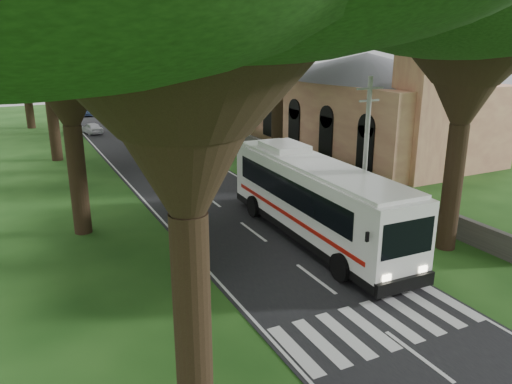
% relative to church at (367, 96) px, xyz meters
% --- Properties ---
extents(ground, '(140.00, 140.00, 0.00)m').
position_rel_church_xyz_m(ground, '(-17.86, -21.55, -4.91)').
color(ground, '#183E11').
rests_on(ground, ground).
extents(road, '(8.00, 120.00, 0.04)m').
position_rel_church_xyz_m(road, '(-17.86, 3.45, -4.90)').
color(road, black).
rests_on(road, ground).
extents(crosswalk, '(8.00, 3.00, 0.01)m').
position_rel_church_xyz_m(crosswalk, '(-17.86, -23.55, -4.91)').
color(crosswalk, silver).
rests_on(crosswalk, ground).
extents(property_wall, '(0.35, 50.00, 1.20)m').
position_rel_church_xyz_m(property_wall, '(-8.86, 2.45, -4.31)').
color(property_wall, '#383533').
rests_on(property_wall, ground).
extents(church, '(14.00, 24.00, 11.60)m').
position_rel_church_xyz_m(church, '(0.00, 0.00, 0.00)').
color(church, '#BD705C').
rests_on(church, ground).
extents(pole_near, '(1.60, 0.24, 8.00)m').
position_rel_church_xyz_m(pole_near, '(-12.36, -15.55, -0.73)').
color(pole_near, gray).
rests_on(pole_near, ground).
extents(pole_mid, '(1.60, 0.24, 8.00)m').
position_rel_church_xyz_m(pole_mid, '(-12.36, 4.45, -0.73)').
color(pole_mid, gray).
rests_on(pole_mid, ground).
extents(pole_far, '(1.60, 0.24, 8.00)m').
position_rel_church_xyz_m(pole_far, '(-12.36, 24.45, -0.73)').
color(pole_far, gray).
rests_on(pole_far, ground).
extents(tree_l_mida, '(15.29, 15.29, 14.82)m').
position_rel_church_xyz_m(tree_l_mida, '(-25.86, -9.55, 6.57)').
color(tree_l_mida, black).
rests_on(tree_l_mida, ground).
extents(tree_l_midb, '(13.67, 13.67, 15.67)m').
position_rel_church_xyz_m(tree_l_midb, '(-25.36, 8.45, 7.68)').
color(tree_l_midb, black).
rests_on(tree_l_midb, ground).
extents(tree_l_far, '(13.72, 13.72, 16.05)m').
position_rel_church_xyz_m(tree_l_far, '(-26.36, 26.45, 8.04)').
color(tree_l_far, black).
rests_on(tree_l_far, ground).
extents(tree_r_midb, '(15.24, 15.24, 14.86)m').
position_rel_church_xyz_m(tree_r_midb, '(-10.36, 16.45, 6.62)').
color(tree_r_midb, black).
rests_on(tree_r_midb, ground).
extents(tree_r_far, '(14.81, 14.81, 14.62)m').
position_rel_church_xyz_m(tree_r_far, '(-9.36, 34.45, 6.46)').
color(tree_r_far, black).
rests_on(tree_r_far, ground).
extents(coach_bus, '(3.48, 13.55, 3.98)m').
position_rel_church_xyz_m(coach_bus, '(-15.47, -15.63, -2.77)').
color(coach_bus, white).
rests_on(coach_bus, ground).
extents(distant_car_a, '(2.12, 3.72, 1.19)m').
position_rel_church_xyz_m(distant_car_a, '(-20.80, 19.60, -4.28)').
color(distant_car_a, '#B6B6BB').
rests_on(distant_car_a, road).
extents(distant_car_b, '(2.24, 3.83, 1.19)m').
position_rel_church_xyz_m(distant_car_b, '(-18.89, 33.47, -4.28)').
color(distant_car_b, navy).
rests_on(distant_car_b, road).
extents(distant_car_c, '(2.07, 4.29, 1.20)m').
position_rel_church_xyz_m(distant_car_c, '(-16.75, 32.98, -4.28)').
color(distant_car_c, maroon).
rests_on(distant_car_c, road).
extents(pedestrian, '(0.49, 0.73, 1.95)m').
position_rel_church_xyz_m(pedestrian, '(-22.58, -16.94, -3.94)').
color(pedestrian, black).
rests_on(pedestrian, ground).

